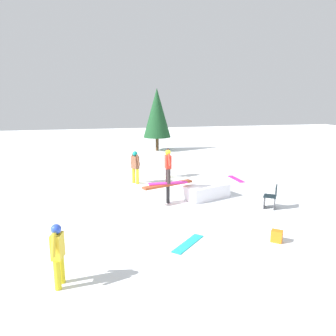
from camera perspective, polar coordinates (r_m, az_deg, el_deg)
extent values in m
plane|color=white|center=(12.61, 0.00, -6.11)|extent=(60.00, 60.00, 0.00)
cylinder|color=black|center=(12.50, 0.00, -4.60)|extent=(0.14, 0.14, 0.69)
cube|color=#A53F1E|center=(12.39, 0.00, -2.89)|extent=(2.06, 1.01, 0.08)
cube|color=white|center=(13.46, 5.87, -3.75)|extent=(2.22, 2.04, 0.55)
cube|color=#D3249E|center=(12.38, 0.00, -2.65)|extent=(1.48, 0.31, 0.03)
cylinder|color=#312928|center=(12.42, -0.14, -1.19)|extent=(0.13, 0.13, 0.56)
cylinder|color=#312928|center=(12.19, 0.14, -1.46)|extent=(0.13, 0.13, 0.56)
cube|color=red|center=(12.19, 0.00, 1.08)|extent=(0.20, 0.33, 0.50)
cylinder|color=red|center=(12.36, -0.22, 1.76)|extent=(0.09, 0.27, 0.45)
cylinder|color=red|center=(11.98, 0.23, 1.42)|extent=(0.09, 0.27, 0.45)
sphere|color=yellow|center=(12.12, 0.00, 2.71)|extent=(0.21, 0.21, 0.21)
cylinder|color=yellow|center=(15.44, -6.01, -1.30)|extent=(0.15, 0.15, 0.73)
cylinder|color=yellow|center=(15.23, -5.36, -1.47)|extent=(0.15, 0.15, 0.73)
cube|color=brown|center=(15.19, -5.74, 1.00)|extent=(0.37, 0.42, 0.58)
cylinder|color=brown|center=(15.34, -6.27, 1.60)|extent=(0.20, 0.24, 0.52)
cylinder|color=brown|center=(14.99, -5.21, 1.37)|extent=(0.20, 0.24, 0.52)
sphere|color=teal|center=(15.12, -5.77, 2.50)|extent=(0.23, 0.23, 0.23)
cylinder|color=yellow|center=(16.56, -0.04, -0.33)|extent=(0.14, 0.14, 0.70)
cylinder|color=yellow|center=(16.31, -0.01, -0.53)|extent=(0.14, 0.14, 0.70)
cube|color=orange|center=(16.31, -0.02, 1.72)|extent=(0.26, 0.37, 0.55)
cylinder|color=orange|center=(16.49, -0.05, 2.28)|extent=(0.12, 0.22, 0.49)
cylinder|color=orange|center=(16.08, 0.00, 2.01)|extent=(0.12, 0.22, 0.49)
sphere|color=black|center=(16.24, -0.02, 3.05)|extent=(0.22, 0.22, 0.22)
cylinder|color=yellow|center=(7.81, -18.07, -16.34)|extent=(0.14, 0.14, 0.66)
cylinder|color=yellow|center=(7.60, -18.71, -17.26)|extent=(0.14, 0.14, 0.66)
cube|color=yellow|center=(7.43, -18.71, -12.73)|extent=(0.27, 0.37, 0.54)
cylinder|color=yellow|center=(7.56, -18.26, -11.24)|extent=(0.13, 0.24, 0.49)
cylinder|color=yellow|center=(7.21, -19.32, -12.54)|extent=(0.13, 0.24, 0.49)
sphere|color=blue|center=(7.29, -18.92, -10.04)|extent=(0.21, 0.21, 0.21)
cube|color=#1BBBC3|center=(9.32, 3.52, -13.01)|extent=(1.15, 1.16, 0.02)
cube|color=#C11C97|center=(16.47, 11.76, -1.87)|extent=(0.36, 1.40, 0.02)
cube|color=#3F3F44|center=(12.55, 16.45, -5.67)|extent=(0.25, 0.34, 0.44)
cube|color=#3F3F44|center=(12.53, 18.09, -5.82)|extent=(0.25, 0.34, 0.44)
cube|color=black|center=(12.47, 17.34, -4.69)|extent=(0.61, 0.61, 0.04)
cube|color=black|center=(12.39, 18.32, -3.80)|extent=(0.28, 0.38, 0.40)
cube|color=orange|center=(9.84, 18.41, -11.20)|extent=(0.37, 0.36, 0.34)
cylinder|color=#4C331E|center=(24.54, -1.90, 4.22)|extent=(0.24, 0.24, 1.01)
cone|color=#194723|center=(24.32, -1.94, 9.58)|extent=(2.02, 2.02, 3.57)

